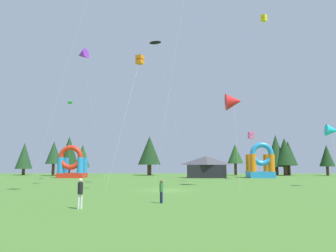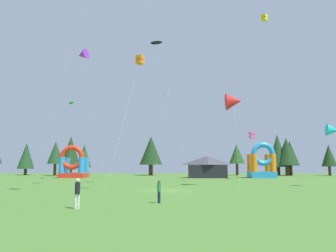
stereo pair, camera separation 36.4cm
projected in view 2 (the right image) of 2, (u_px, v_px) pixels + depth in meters
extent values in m
plane|color=#47752D|center=(167.00, 190.00, 33.03)|extent=(120.00, 120.00, 0.00)
cylinder|color=silver|center=(174.00, 54.00, 28.63)|extent=(3.97, 1.47, 24.72)
ellipsoid|color=green|center=(71.00, 103.00, 56.55)|extent=(1.47, 2.46, 0.78)
cylinder|color=silver|center=(71.00, 141.00, 57.78)|extent=(1.03, 4.06, 13.38)
cone|color=purple|center=(82.00, 55.00, 40.77)|extent=(1.70, 1.66, 1.46)
cylinder|color=silver|center=(95.00, 122.00, 42.79)|extent=(2.07, 6.06, 16.42)
cube|color=orange|center=(140.00, 62.00, 43.43)|extent=(1.19, 1.19, 0.52)
cube|color=orange|center=(140.00, 58.00, 43.50)|extent=(1.19, 1.19, 0.52)
cylinder|color=silver|center=(125.00, 118.00, 39.84)|extent=(3.07, 5.42, 16.65)
ellipsoid|color=black|center=(156.00, 43.00, 64.80)|extent=(2.59, 1.48, 0.83)
cylinder|color=silver|center=(172.00, 108.00, 62.47)|extent=(6.50, 1.39, 26.94)
cone|color=#19B7CC|center=(333.00, 130.00, 38.21)|extent=(1.71, 1.72, 1.59)
cylinder|color=silver|center=(336.00, 158.00, 37.01)|extent=(0.32, 1.66, 6.66)
cylinder|color=silver|center=(65.00, 68.00, 28.53)|extent=(6.65, 2.24, 22.27)
cone|color=red|center=(234.00, 101.00, 39.36)|extent=(2.08, 2.16, 2.20)
cylinder|color=silver|center=(237.00, 143.00, 37.21)|extent=(0.13, 3.13, 10.27)
cube|color=yellow|center=(264.00, 19.00, 44.80)|extent=(0.92, 0.92, 0.40)
cube|color=yellow|center=(264.00, 16.00, 44.86)|extent=(0.92, 0.92, 0.40)
cylinder|color=silver|center=(246.00, 102.00, 45.94)|extent=(4.58, 4.86, 22.91)
cube|color=#EA599E|center=(252.00, 137.00, 57.42)|extent=(0.99, 0.99, 0.53)
cube|color=#EA599E|center=(252.00, 133.00, 57.50)|extent=(0.99, 0.99, 0.53)
cylinder|color=silver|center=(251.00, 157.00, 57.75)|extent=(0.23, 1.52, 7.79)
cylinder|color=silver|center=(76.00, 201.00, 19.31)|extent=(0.18, 0.18, 0.88)
cylinder|color=silver|center=(79.00, 201.00, 19.39)|extent=(0.18, 0.18, 0.88)
cylinder|color=black|center=(78.00, 188.00, 19.44)|extent=(0.43, 0.43, 0.69)
sphere|color=beige|center=(78.00, 180.00, 19.50)|extent=(0.24, 0.24, 0.24)
cylinder|color=navy|center=(160.00, 198.00, 22.10)|extent=(0.16, 0.16, 0.76)
cylinder|color=navy|center=(158.00, 197.00, 22.21)|extent=(0.16, 0.16, 0.76)
cylinder|color=#33723F|center=(159.00, 187.00, 22.24)|extent=(0.38, 0.38, 0.60)
sphere|color=brown|center=(159.00, 181.00, 22.28)|extent=(0.21, 0.21, 0.21)
cube|color=#268CD8|center=(262.00, 175.00, 62.88)|extent=(4.79, 4.47, 1.19)
cylinder|color=orange|center=(254.00, 163.00, 61.58)|extent=(1.25, 1.25, 3.38)
cylinder|color=orange|center=(273.00, 163.00, 61.51)|extent=(1.25, 1.25, 3.38)
cylinder|color=orange|center=(250.00, 163.00, 64.78)|extent=(1.25, 1.25, 3.38)
cylinder|color=orange|center=(268.00, 163.00, 64.70)|extent=(1.25, 1.25, 3.38)
torus|color=#268CD8|center=(263.00, 154.00, 61.74)|extent=(4.54, 1.00, 4.54)
cube|color=red|center=(74.00, 175.00, 63.38)|extent=(4.98, 4.18, 0.92)
cylinder|color=#268CD8|center=(62.00, 165.00, 62.16)|extent=(1.17, 1.17, 3.01)
cylinder|color=#268CD8|center=(82.00, 165.00, 62.07)|extent=(1.17, 1.17, 3.01)
cylinder|color=#268CD8|center=(67.00, 165.00, 65.14)|extent=(1.17, 1.17, 3.01)
cylinder|color=#268CD8|center=(86.00, 165.00, 65.06)|extent=(1.17, 1.17, 3.01)
torus|color=red|center=(72.00, 157.00, 62.29)|extent=(4.74, 0.94, 4.74)
cube|color=black|center=(207.00, 171.00, 62.24)|extent=(7.32, 3.05, 2.52)
pyramid|color=#3F3F47|center=(207.00, 160.00, 62.49)|extent=(7.32, 3.05, 1.70)
cylinder|color=#4C331E|center=(25.00, 172.00, 77.99)|extent=(0.71, 0.71, 1.52)
cone|color=#1E4221|center=(26.00, 156.00, 78.44)|extent=(3.93, 3.93, 6.29)
cylinder|color=#4C331E|center=(55.00, 170.00, 73.69)|extent=(0.65, 0.65, 2.67)
cone|color=#1E4221|center=(56.00, 153.00, 74.15)|extent=(3.59, 3.59, 5.22)
cylinder|color=#4C331E|center=(70.00, 170.00, 75.14)|extent=(0.79, 0.79, 2.42)
cone|color=#193819|center=(71.00, 151.00, 75.67)|extent=(4.39, 4.39, 6.70)
cylinder|color=#4C331E|center=(84.00, 171.00, 77.48)|extent=(0.63, 0.63, 1.82)
cone|color=#234C1E|center=(84.00, 156.00, 77.91)|extent=(3.48, 3.48, 5.60)
cylinder|color=#4C331E|center=(151.00, 170.00, 76.67)|extent=(0.97, 0.97, 2.51)
cone|color=#193819|center=(151.00, 150.00, 77.21)|extent=(5.41, 5.41, 6.80)
cylinder|color=#4C331E|center=(237.00, 169.00, 76.64)|extent=(0.67, 0.67, 2.78)
cone|color=#234C1E|center=(237.00, 154.00, 77.08)|extent=(3.74, 3.74, 4.65)
cylinder|color=#4C331E|center=(278.00, 171.00, 76.04)|extent=(0.83, 0.83, 2.01)
cone|color=#1E4221|center=(278.00, 150.00, 76.61)|extent=(4.64, 4.64, 7.68)
cylinder|color=#4C331E|center=(287.00, 170.00, 74.89)|extent=(0.87, 0.87, 2.38)
cone|color=#193819|center=(286.00, 151.00, 75.41)|extent=(4.86, 4.86, 6.40)
cylinder|color=#4C331E|center=(291.00, 170.00, 76.52)|extent=(0.75, 0.75, 2.31)
cone|color=#193819|center=(290.00, 153.00, 77.00)|extent=(4.19, 4.19, 5.83)
cylinder|color=#4C331E|center=(330.00, 171.00, 74.62)|extent=(0.61, 0.61, 2.09)
cone|color=#193819|center=(329.00, 155.00, 75.04)|extent=(3.39, 3.39, 5.08)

